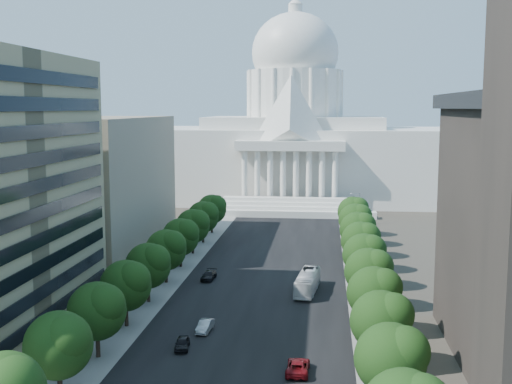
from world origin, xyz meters
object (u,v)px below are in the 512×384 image
(car_red, at_px, (298,367))
(car_dark_b, at_px, (209,276))
(car_silver, at_px, (205,326))
(city_bus, at_px, (307,282))
(car_dark_a, at_px, (182,344))

(car_red, xyz_separation_m, car_dark_b, (-18.54, 41.01, -0.03))
(car_red, distance_m, car_dark_b, 45.01)
(car_silver, distance_m, car_red, 19.22)
(car_silver, height_order, car_dark_b, car_silver)
(car_silver, relative_size, car_red, 0.83)
(car_red, distance_m, city_bus, 34.79)
(car_silver, xyz_separation_m, car_dark_b, (-4.56, 27.83, -0.01))
(car_dark_a, bearing_deg, city_bus, 54.33)
(car_dark_a, height_order, car_silver, car_silver)
(car_red, relative_size, city_bus, 0.46)
(car_dark_a, bearing_deg, car_silver, 69.22)
(car_dark_a, distance_m, city_bus, 32.77)
(city_bus, bearing_deg, car_silver, -116.86)
(car_dark_b, bearing_deg, city_bus, -14.82)
(car_dark_a, relative_size, car_red, 0.76)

